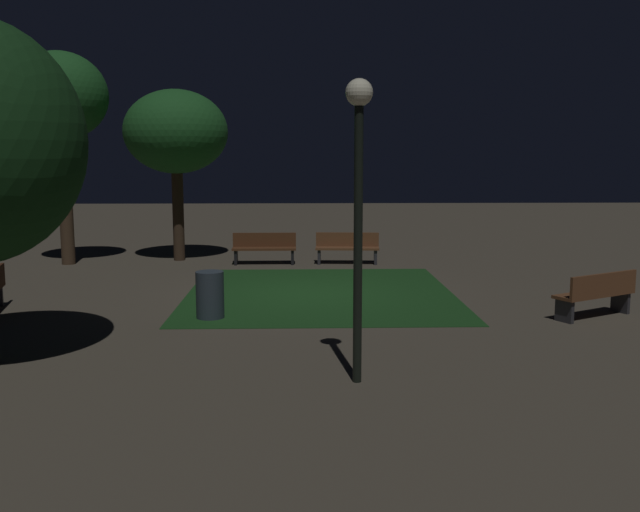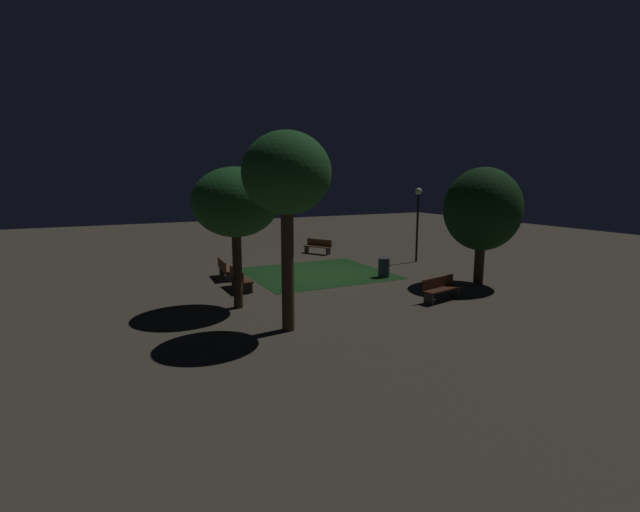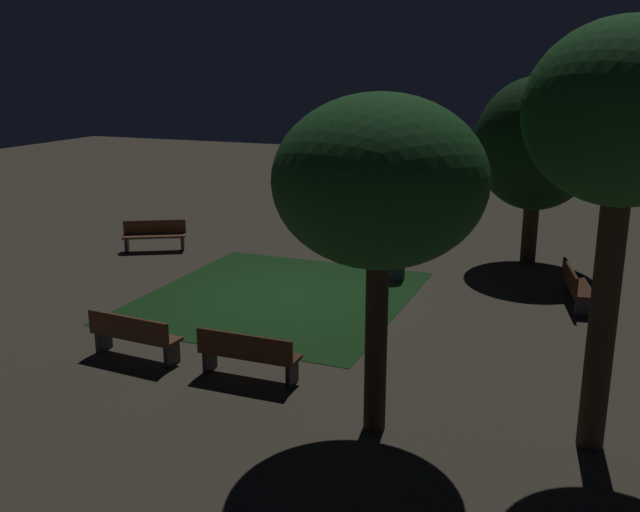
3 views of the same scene
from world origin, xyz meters
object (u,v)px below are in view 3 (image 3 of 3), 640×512
tree_near_wall (625,120)px  lamp_post_near_wall (353,149)px  bench_path_side (133,335)px  bench_lawn_edge (248,353)px  tree_left_canopy (537,145)px  tree_right_canopy (380,183)px  bench_near_trees (575,285)px  bench_front_left (155,234)px  trash_bin (395,262)px

tree_near_wall → lamp_post_near_wall: 13.11m
bench_path_side → lamp_post_near_wall: bearing=86.9°
tree_near_wall → bench_lawn_edge: bearing=178.5°
bench_lawn_edge → tree_near_wall: tree_near_wall is taller
tree_near_wall → tree_left_canopy: bearing=101.1°
bench_path_side → tree_right_canopy: tree_right_canopy is taller
bench_path_side → tree_right_canopy: bearing=-9.4°
bench_lawn_edge → tree_right_canopy: size_ratio=0.36×
bench_near_trees → tree_near_wall: size_ratio=0.32×
bench_near_trees → bench_front_left: (-11.69, 0.62, 0.00)m
bench_path_side → bench_lawn_edge: bearing=-0.0°
bench_near_trees → tree_right_canopy: tree_right_canopy is taller
tree_right_canopy → lamp_post_near_wall: (-4.34, 11.36, -0.92)m
bench_path_side → bench_near_trees: same height
bench_path_side → bench_front_left: bearing=121.9°
tree_left_canopy → tree_near_wall: (1.91, -9.75, 1.37)m
bench_near_trees → trash_bin: 4.37m
bench_lawn_edge → tree_left_canopy: tree_left_canopy is taller
bench_lawn_edge → bench_front_left: size_ratio=1.00×
trash_bin → lamp_post_near_wall: bearing=122.8°
bench_front_left → tree_left_canopy: size_ratio=0.36×
lamp_post_near_wall → tree_right_canopy: bearing=-69.1°
bench_lawn_edge → tree_right_canopy: 4.20m
bench_path_side → trash_bin: trash_bin is taller
bench_front_left → bench_path_side: bearing=-58.1°
lamp_post_near_wall → tree_near_wall: bearing=-55.4°
bench_near_trees → tree_left_canopy: (-1.37, 3.33, 2.76)m
bench_path_side → lamp_post_near_wall: 10.81m
tree_near_wall → bench_path_side: bearing=179.0°
bench_front_left → tree_right_canopy: 12.43m
bench_near_trees → tree_near_wall: 7.65m
bench_path_side → bench_front_left: same height
bench_path_side → trash_bin: bearing=65.5°
tree_right_canopy → bench_near_trees: bearing=70.6°
trash_bin → bench_near_trees: bearing=-5.5°
tree_left_canopy → trash_bin: tree_left_canopy is taller
bench_path_side → lamp_post_near_wall: (0.58, 10.55, 2.31)m
tree_right_canopy → tree_left_canopy: size_ratio=0.98×
bench_path_side → bench_near_trees: 9.71m
bench_path_side → tree_left_canopy: 11.67m
trash_bin → tree_right_canopy: bearing=-76.1°
tree_right_canopy → tree_left_canopy: 10.49m
bench_lawn_edge → bench_near_trees: 8.05m
tree_left_canopy → trash_bin: size_ratio=5.61×
bench_path_side → trash_bin: 7.36m
lamp_post_near_wall → trash_bin: bearing=-57.2°
bench_lawn_edge → lamp_post_near_wall: 10.95m
tree_near_wall → lamp_post_near_wall: bearing=124.6°
bench_front_left → tree_near_wall: 14.70m
lamp_post_near_wall → trash_bin: 5.15m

